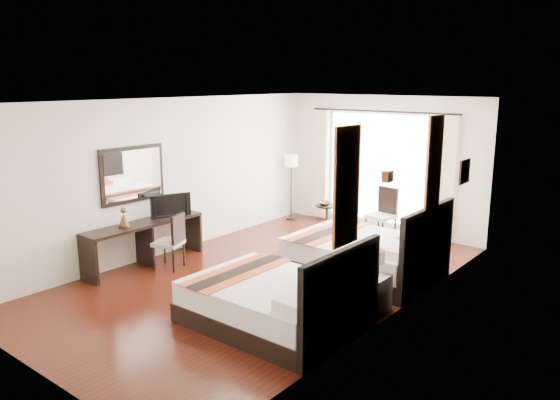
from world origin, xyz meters
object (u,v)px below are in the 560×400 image
Objects in this scene: bed_near at (277,302)px; console_desk at (145,244)px; table_lamp at (376,259)px; fruit_bowl at (325,204)px; nightstand at (368,295)px; floor_lamp at (291,165)px; television at (169,205)px; bed_far at (366,255)px; window_chair at (381,224)px; side_table at (327,217)px; vase at (361,278)px; desk_chair at (170,252)px.

console_desk is (-3.22, 0.38, 0.06)m from bed_near.
table_lamp reaches higher than fruit_bowl.
floor_lamp is at bearing 139.26° from nightstand.
bed_far is at bearing -44.42° from television.
console_desk is at bearing -168.87° from table_lamp.
nightstand is 3.59m from window_chair.
table_lamp reaches higher than nightstand.
side_table is at bearing 116.37° from bed_near.
vase is at bearing 49.44° from bed_near.
floor_lamp reaches higher than fruit_bowl.
table_lamp reaches higher than side_table.
window_chair reaches higher than vase.
window_chair is (2.37, 3.33, -0.65)m from television.
bed_far is at bearing 117.42° from vase.
bed_far reaches higher than window_chair.
television is (-3.97, -0.23, 0.21)m from table_lamp.
fruit_bowl is (-2.88, 3.01, -0.20)m from table_lamp.
window_chair reaches higher than console_desk.
bed_far reaches higher than bed_near.
nightstand is (0.80, -1.33, -0.06)m from bed_far.
vase reaches higher than fruit_bowl.
bed_far is at bearing 91.34° from bed_near.
window_chair is (-1.55, 3.41, -0.25)m from vase.
nightstand is 4.01m from television.
side_table is (-2.03, 1.85, -0.07)m from bed_far.
nightstand is 0.35m from vase.
bed_far is 9.70× the size of fruit_bowl.
fruit_bowl is at bearing 138.45° from bed_far.
table_lamp is 0.25× the size of floor_lamp.
television is (0.02, 0.55, 0.59)m from console_desk.
window_chair is at bearing 117.27° from table_lamp.
floor_lamp is (0.00, 4.06, 0.86)m from console_desk.
window_chair is (-1.59, 3.09, -0.44)m from table_lamp.
nightstand is at bearing -67.38° from television.
fruit_bowl is (-0.03, -0.03, 0.29)m from side_table.
television reaches higher than window_chair.
bed_near is at bearing -6.78° from console_desk.
bed_near is at bearing -88.66° from bed_far.
nightstand is at bearing 166.32° from desk_chair.
console_desk is at bearing -170.77° from nightstand.
side_table is at bearing 43.47° from fruit_bowl.
floor_lamp reaches higher than bed_far.
desk_chair reaches higher than console_desk.
vase is 0.06× the size of console_desk.
desk_chair is at bearing -146.48° from bed_far.
floor_lamp reaches higher than side_table.
fruit_bowl is at bearing 116.83° from bed_near.
fruit_bowl is at bearing 73.78° from console_desk.
table_lamp reaches higher than vase.
floor_lamp is (-0.44, 3.89, 0.95)m from desk_chair.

